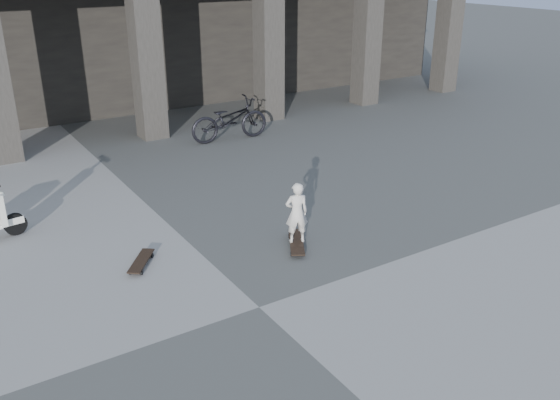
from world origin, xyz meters
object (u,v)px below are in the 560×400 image
child (297,213)px  skateboard_spare (141,261)px  bicycle (229,120)px  longboard (296,242)px

child → skateboard_spare: bearing=2.9°
skateboard_spare → bicycle: bearing=-2.2°
longboard → skateboard_spare: longboard is taller
longboard → skateboard_spare: size_ratio=1.24×
skateboard_spare → bicycle: (4.29, 5.18, 0.47)m
bicycle → child: bearing=166.0°
longboard → child: bearing=0.0°
longboard → skateboard_spare: (-2.38, 0.74, -0.00)m
skateboard_spare → child: bearing=-70.0°
bicycle → skateboard_spare: bearing=144.3°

